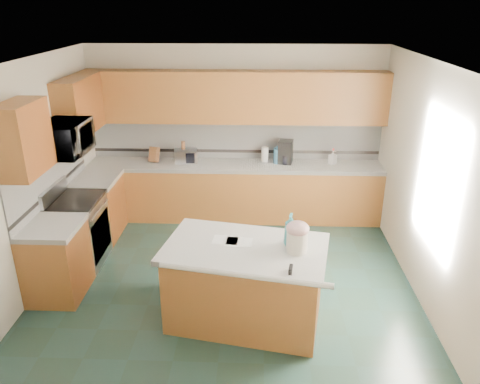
{
  "coord_description": "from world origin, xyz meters",
  "views": [
    {
      "loc": [
        0.36,
        -4.95,
        3.31
      ],
      "look_at": [
        0.15,
        0.35,
        1.12
      ],
      "focal_mm": 35.0,
      "sensor_mm": 36.0,
      "label": 1
    }
  ],
  "objects_px": {
    "island_base": "(245,286)",
    "toaster_oven": "(186,156)",
    "treat_jar": "(297,242)",
    "coffee_maker": "(285,152)",
    "island_top": "(245,249)",
    "knife_block": "(154,154)",
    "soap_bottle_island": "(290,230)"
  },
  "relations": [
    {
      "from": "island_top",
      "to": "knife_block",
      "type": "bearing_deg",
      "value": 130.22
    },
    {
      "from": "soap_bottle_island",
      "to": "coffee_maker",
      "type": "relative_size",
      "value": 0.99
    },
    {
      "from": "knife_block",
      "to": "treat_jar",
      "type": "bearing_deg",
      "value": -38.44
    },
    {
      "from": "island_base",
      "to": "soap_bottle_island",
      "type": "distance_m",
      "value": 0.82
    },
    {
      "from": "soap_bottle_island",
      "to": "knife_block",
      "type": "bearing_deg",
      "value": 143.42
    },
    {
      "from": "island_base",
      "to": "toaster_oven",
      "type": "height_order",
      "value": "toaster_oven"
    },
    {
      "from": "island_base",
      "to": "toaster_oven",
      "type": "xyz_separation_m",
      "value": [
        -1.02,
        2.7,
        0.59
      ]
    },
    {
      "from": "toaster_oven",
      "to": "island_top",
      "type": "bearing_deg",
      "value": -78.89
    },
    {
      "from": "island_top",
      "to": "soap_bottle_island",
      "type": "relative_size",
      "value": 4.74
    },
    {
      "from": "coffee_maker",
      "to": "soap_bottle_island",
      "type": "bearing_deg",
      "value": -80.69
    },
    {
      "from": "treat_jar",
      "to": "toaster_oven",
      "type": "distance_m",
      "value": 3.19
    },
    {
      "from": "soap_bottle_island",
      "to": "coffee_maker",
      "type": "bearing_deg",
      "value": 104.71
    },
    {
      "from": "island_base",
      "to": "knife_block",
      "type": "bearing_deg",
      "value": 130.22
    },
    {
      "from": "treat_jar",
      "to": "coffee_maker",
      "type": "distance_m",
      "value": 2.82
    },
    {
      "from": "toaster_oven",
      "to": "coffee_maker",
      "type": "relative_size",
      "value": 0.98
    },
    {
      "from": "treat_jar",
      "to": "toaster_oven",
      "type": "relative_size",
      "value": 0.64
    },
    {
      "from": "island_top",
      "to": "toaster_oven",
      "type": "distance_m",
      "value": 2.89
    },
    {
      "from": "soap_bottle_island",
      "to": "coffee_maker",
      "type": "xyz_separation_m",
      "value": [
        0.08,
        2.68,
        0.0
      ]
    },
    {
      "from": "island_top",
      "to": "soap_bottle_island",
      "type": "bearing_deg",
      "value": 17.73
    },
    {
      "from": "island_base",
      "to": "knife_block",
      "type": "relative_size",
      "value": 6.64
    },
    {
      "from": "toaster_oven",
      "to": "island_base",
      "type": "bearing_deg",
      "value": -78.89
    },
    {
      "from": "toaster_oven",
      "to": "coffee_maker",
      "type": "height_order",
      "value": "coffee_maker"
    },
    {
      "from": "treat_jar",
      "to": "knife_block",
      "type": "bearing_deg",
      "value": 129.24
    },
    {
      "from": "soap_bottle_island",
      "to": "toaster_oven",
      "type": "relative_size",
      "value": 1.01
    },
    {
      "from": "soap_bottle_island",
      "to": "toaster_oven",
      "type": "distance_m",
      "value": 3.04
    },
    {
      "from": "coffee_maker",
      "to": "island_top",
      "type": "bearing_deg",
      "value": -90.29
    },
    {
      "from": "treat_jar",
      "to": "toaster_oven",
      "type": "xyz_separation_m",
      "value": [
        -1.55,
        2.79,
        -0.01
      ]
    },
    {
      "from": "treat_jar",
      "to": "coffee_maker",
      "type": "bearing_deg",
      "value": 92.42
    },
    {
      "from": "island_base",
      "to": "island_top",
      "type": "height_order",
      "value": "island_top"
    },
    {
      "from": "island_base",
      "to": "island_top",
      "type": "xyz_separation_m",
      "value": [
        0.0,
        0.0,
        0.46
      ]
    },
    {
      "from": "island_base",
      "to": "coffee_maker",
      "type": "distance_m",
      "value": 2.87
    },
    {
      "from": "island_top",
      "to": "knife_block",
      "type": "distance_m",
      "value": 3.11
    }
  ]
}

